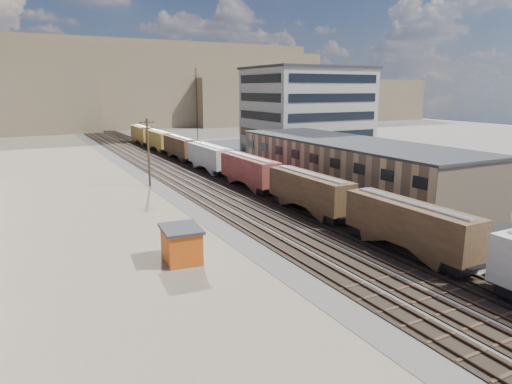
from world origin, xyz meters
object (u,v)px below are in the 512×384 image
freight_train (227,162)px  parked_car_blue (298,155)px  maintenance_shed (181,244)px  utility_pole_north (148,151)px  parked_car_silver (469,199)px

freight_train → parked_car_blue: 26.29m
maintenance_shed → parked_car_blue: 59.75m
freight_train → utility_pole_north: (-12.30, 0.81, 2.50)m
parked_car_silver → parked_car_blue: (2.18, 42.63, -0.02)m
utility_pole_north → maintenance_shed: bearing=-100.3°
maintenance_shed → parked_car_silver: maintenance_shed is taller
utility_pole_north → parked_car_silver: size_ratio=1.92×
freight_train → utility_pole_north: utility_pole_north is taller
freight_train → parked_car_silver: bearing=-55.1°
utility_pole_north → parked_car_silver: (32.37, -29.58, -4.54)m
parked_car_silver → parked_car_blue: bearing=21.9°
freight_train → maintenance_shed: (-17.98, -30.31, -1.27)m
maintenance_shed → parked_car_blue: bearing=47.7°
freight_train → parked_car_blue: (22.25, 13.86, -2.06)m
parked_car_blue → freight_train: bearing=171.1°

